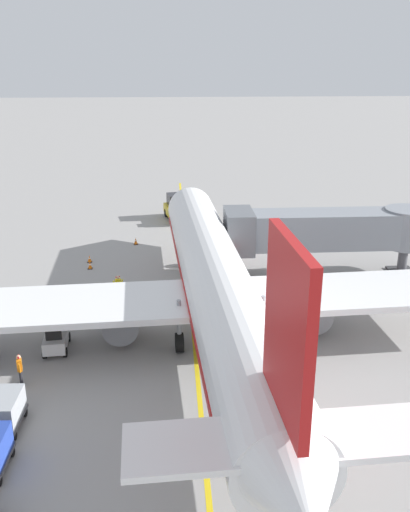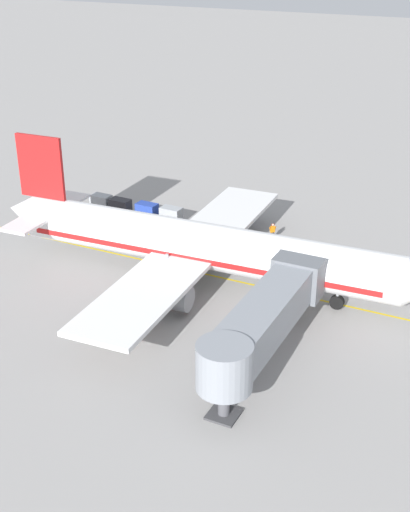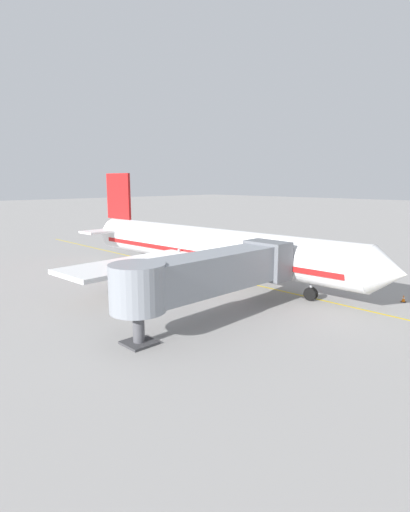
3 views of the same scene
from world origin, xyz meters
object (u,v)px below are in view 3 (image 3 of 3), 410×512
Objects in this scene: baggage_tug_trailing at (268,253)px; ground_crew_wing_walker at (288,268)px; ground_crew_marshaller at (287,259)px; baggage_tug_lead at (255,258)px; parked_airliner at (208,247)px; baggage_cart_tail_end at (177,242)px; baggage_cart_third_in_train at (187,244)px; baggage_cart_front at (218,249)px; safety_cone_nose_left at (371,282)px; ground_crew_loader at (238,252)px; baggage_cart_second_in_train at (203,246)px; safety_cone_nose_right at (355,280)px; jet_bridge at (209,273)px; safety_cone_wing_tip at (404,299)px.

baggage_tug_trailing is 10.55m from ground_crew_wing_walker.
baggage_tug_trailing is 1.58× the size of ground_crew_wing_walker.
baggage_tug_lead is at bearing -69.86° from ground_crew_marshaller.
ground_crew_wing_walker is (2.87, 6.57, 0.24)m from baggage_tug_lead.
parked_airliner is 12.78× the size of baggage_cart_tail_end.
parked_airliner is 16.99m from baggage_cart_third_in_train.
baggage_cart_tail_end is at bearing -89.22° from baggage_cart_front.
parked_airliner is 9.41m from baggage_tug_lead.
baggage_cart_front is (-9.87, -8.10, -2.24)m from parked_airliner.
baggage_tug_lead is at bearing 82.94° from baggage_cart_front.
safety_cone_nose_left is (-9.05, 12.75, -2.90)m from parked_airliner.
baggage_cart_second_in_train is at bearing -86.84° from ground_crew_loader.
ground_crew_marshaller reaches higher than safety_cone_nose_right.
safety_cone_wing_tip is (-14.47, 7.80, -3.17)m from jet_bridge.
baggage_tug_trailing is at bearing -121.08° from ground_crew_marshaller.
ground_crew_loader is (-0.34, 6.09, 0.00)m from baggage_cart_second_in_train.
baggage_cart_third_in_train reaches higher than safety_cone_wing_tip.
parked_airliner is 22.09× the size of ground_crew_loader.
baggage_cart_third_in_train is (-18.43, -23.01, -2.51)m from jet_bridge.
safety_cone_nose_right is (-8.82, 11.30, -2.90)m from parked_airliner.
safety_cone_nose_right is (0.23, -1.45, 0.00)m from safety_cone_nose_left.
baggage_tug_trailing is (-22.04, -11.57, -2.74)m from jet_bridge.
safety_cone_nose_left is (1.26, 10.34, -0.66)m from ground_crew_marshaller.
baggage_tug_trailing is at bearing 103.88° from baggage_cart_tail_end.
ground_crew_loader reaches higher than safety_cone_nose_left.
safety_cone_wing_tip is at bearing 82.93° from baggage_cart_tail_end.
parked_airliner reaches higher than safety_cone_wing_tip.
safety_cone_nose_right is (-17.65, 2.13, -3.17)m from jet_bridge.
ground_crew_marshaller is at bearing 92.51° from baggage_cart_third_in_train.
safety_cone_nose_right and safety_cone_wing_tip have the same top height.
parked_airliner is at bearing 59.08° from baggage_cart_tail_end.
jet_bridge reaches higher than ground_crew_wing_walker.
baggage_cart_second_in_train is 4.95× the size of safety_cone_nose_right.
baggage_cart_third_in_train is 31.07m from safety_cone_wing_tip.
baggage_cart_second_in_train is 13.22m from ground_crew_marshaller.
baggage_cart_second_in_train reaches higher than safety_cone_nose_right.
safety_cone_nose_right is at bearing 88.23° from baggage_cart_third_in_train.
baggage_cart_tail_end is 27.62m from safety_cone_nose_right.
baggage_tug_trailing is at bearing 112.30° from baggage_cart_second_in_train.
baggage_cart_tail_end is at bearing -126.14° from jet_bridge.
baggage_cart_front is at bearing -99.60° from safety_cone_wing_tip.
ground_crew_wing_walker reaches higher than baggage_tug_trailing.
safety_cone_nose_right is at bearing 87.58° from baggage_cart_second_in_train.
baggage_tug_lead is at bearing -100.56° from safety_cone_wing_tip.
baggage_cart_third_in_train is at bearing -91.18° from safety_cone_nose_left.
jet_bridge is (8.84, 9.17, 0.27)m from parked_airliner.
parked_airliner is 19.13m from baggage_cart_tail_end.
baggage_cart_front and baggage_cart_second_in_train have the same top height.
parked_airliner is 63.27× the size of safety_cone_nose_left.
baggage_tug_lead is at bearing 87.16° from baggage_cart_tail_end.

